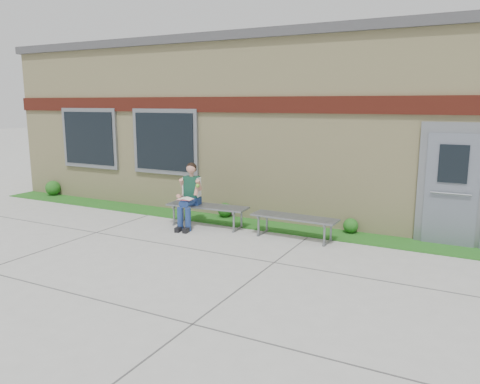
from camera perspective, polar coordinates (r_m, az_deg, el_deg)
The scene contains 9 objects.
ground at distance 7.97m, azimuth -3.96°, elevation -8.56°, with size 80.00×80.00×0.00m, color #9E9E99.
grass_strip at distance 10.18m, azimuth 3.69°, elevation -4.18°, with size 16.00×0.80×0.02m, color #154D14.
school_building at distance 13.02m, azimuth 9.90°, elevation 8.30°, with size 16.20×6.22×4.20m.
bench_left at distance 10.13m, azimuth -4.01°, elevation -2.22°, with size 1.83×0.62×0.47m.
bench_right at distance 9.27m, azimuth 6.62°, elevation -3.59°, with size 1.74×0.53×0.45m.
girl at distance 10.05m, azimuth -6.17°, elevation -0.25°, with size 0.53×0.85×1.38m.
shrub_west at distance 14.49m, azimuth -21.84°, elevation 0.47°, with size 0.42×0.42×0.42m, color #154D14.
shrub_mid at distance 10.90m, azimuth -1.85°, elevation -2.20°, with size 0.33×0.33×0.33m, color #154D14.
shrub_east at distance 9.84m, azimuth 13.34°, elevation -4.01°, with size 0.30×0.30×0.30m, color #154D14.
Camera 1 is at (3.94, -6.41, 2.65)m, focal length 35.00 mm.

